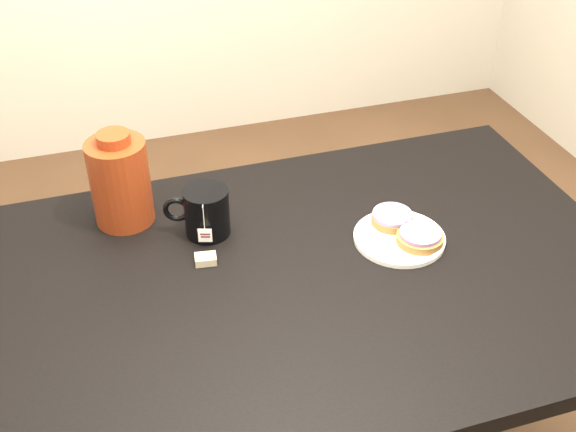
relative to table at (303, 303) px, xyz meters
The scene contains 7 objects.
table is the anchor object (origin of this frame).
plate 0.26m from the table, 10.51° to the left, with size 0.20×0.20×0.01m.
bagel_back 0.28m from the table, 21.31° to the left, with size 0.12×0.12×0.03m.
bagel_front 0.29m from the table, ahead, with size 0.13×0.13×0.03m.
mug 0.29m from the table, 128.51° to the left, with size 0.16×0.13×0.11m.
teabag_pouch 0.23m from the table, 152.52° to the left, with size 0.04×0.03×0.02m, color #C6B793.
bagel_package 0.49m from the table, 136.75° to the left, with size 0.15×0.15×0.22m.
Camera 1 is at (-0.38, -1.08, 1.72)m, focal length 45.00 mm.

